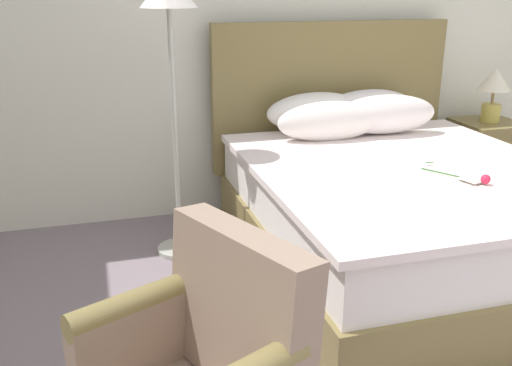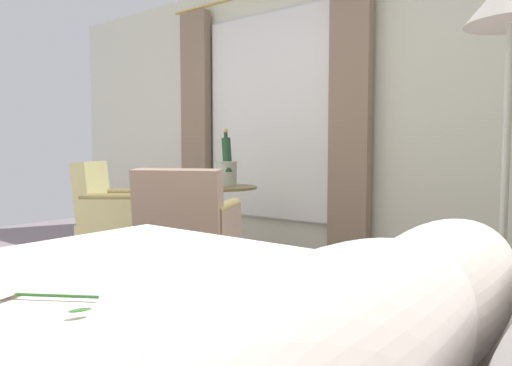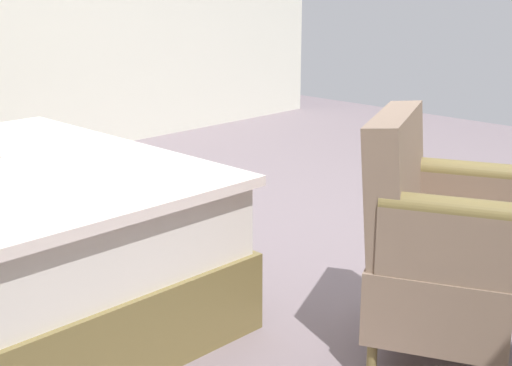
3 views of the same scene
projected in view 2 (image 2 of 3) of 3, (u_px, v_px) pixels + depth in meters
name	position (u px, v px, depth m)	size (l,w,h in m)	color
wall_window_side	(272.00, 117.00, 4.52)	(0.27, 6.08, 2.71)	silver
floor_lamp_brass	(510.00, 57.00, 1.61)	(0.32, 0.32, 1.64)	#B6B8AC
side_table_round	(218.00, 222.00, 3.84)	(0.65, 0.65, 0.71)	olive
champagne_bucket	(227.00, 169.00, 3.85)	(0.19, 0.19, 0.49)	#B1B8A7
wine_glass_near_bucket	(200.00, 174.00, 3.89)	(0.08, 0.08, 0.14)	white
wine_glass_near_edge	(210.00, 176.00, 3.63)	(0.08, 0.08, 0.14)	white
snack_plate	(203.00, 187.00, 3.67)	(0.19, 0.19, 0.04)	white
armchair_by_window	(187.00, 242.00, 2.95)	(0.70, 0.73, 0.90)	olive
armchair_facing_bed	(110.00, 221.00, 3.94)	(0.75, 0.74, 0.92)	olive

